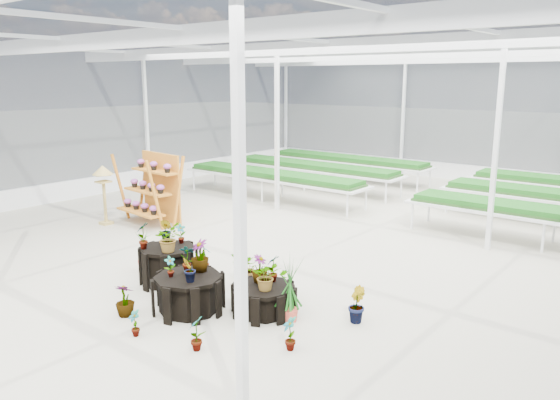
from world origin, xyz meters
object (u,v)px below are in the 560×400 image
Objects in this scene: plinth_tall at (169,265)px; plinth_low at (264,300)px; plinth_mid at (189,294)px; shelf_rack at (149,189)px; bird_table at (104,195)px.

plinth_low is (2.20, 0.10, -0.12)m from plinth_tall.
plinth_mid is at bearing -26.57° from plinth_tall.
bird_table is at bearing -128.97° from shelf_rack.
plinth_mid is at bearing -27.16° from shelf_rack.
plinth_mid is 6.24m from bird_table.
plinth_low is 6.50m from shelf_rack.
shelf_rack reaches higher than plinth_mid.
plinth_low is at bearing 2.60° from plinth_tall.
shelf_rack reaches higher than bird_table.
shelf_rack is (-5.98, 2.45, 0.67)m from plinth_low.
plinth_mid is at bearing -41.40° from bird_table.
plinth_low is 6.98m from bird_table.
plinth_tall is at bearing -177.40° from plinth_low.
bird_table reaches higher than plinth_mid.
plinth_mid is at bearing -145.01° from plinth_low.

